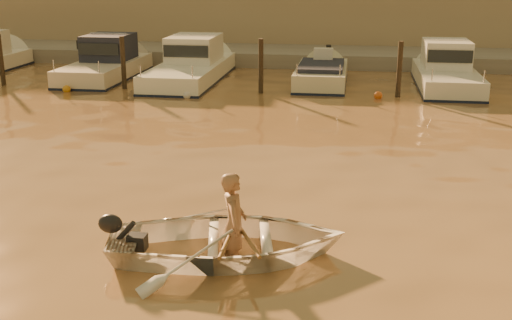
% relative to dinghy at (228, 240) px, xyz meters
% --- Properties ---
extents(ground_plane, '(160.00, 160.00, 0.00)m').
position_rel_dinghy_xyz_m(ground_plane, '(-1.30, 0.03, -0.28)').
color(ground_plane, '#98683C').
rests_on(ground_plane, ground).
extents(dinghy, '(4.35, 3.49, 0.80)m').
position_rel_dinghy_xyz_m(dinghy, '(0.00, 0.00, 0.00)').
color(dinghy, white).
rests_on(dinghy, ground_plane).
extents(person, '(0.54, 0.71, 1.75)m').
position_rel_dinghy_xyz_m(person, '(0.10, 0.02, 0.29)').
color(person, '#94684A').
rests_on(person, dinghy).
extents(outboard_motor, '(0.96, 0.57, 0.70)m').
position_rel_dinghy_xyz_m(outboard_motor, '(-1.47, -0.30, -0.00)').
color(outboard_motor, black).
rests_on(outboard_motor, dinghy).
extents(oar_port, '(0.89, 1.95, 0.13)m').
position_rel_dinghy_xyz_m(oar_port, '(0.25, 0.05, 0.14)').
color(oar_port, olive).
rests_on(oar_port, dinghy).
extents(oar_starboard, '(0.11, 2.10, 0.13)m').
position_rel_dinghy_xyz_m(oar_starboard, '(0.05, 0.01, 0.14)').
color(oar_starboard, brown).
rests_on(oar_starboard, dinghy).
extents(moored_boat_1, '(2.24, 6.68, 1.75)m').
position_rel_dinghy_xyz_m(moored_boat_1, '(-8.43, 16.03, 0.34)').
color(moored_boat_1, beige).
rests_on(moored_boat_1, ground_plane).
extents(moored_boat_2, '(2.40, 7.99, 1.75)m').
position_rel_dinghy_xyz_m(moored_boat_2, '(-4.74, 16.03, 0.34)').
color(moored_boat_2, white).
rests_on(moored_boat_2, ground_plane).
extents(moored_boat_3, '(1.94, 5.65, 0.95)m').
position_rel_dinghy_xyz_m(moored_boat_3, '(0.62, 16.03, -0.06)').
color(moored_boat_3, beige).
rests_on(moored_boat_3, ground_plane).
extents(moored_boat_4, '(2.16, 6.69, 1.75)m').
position_rel_dinghy_xyz_m(moored_boat_4, '(5.44, 16.03, 0.34)').
color(moored_boat_4, silver).
rests_on(moored_boat_4, ground_plane).
extents(piling_0, '(0.18, 0.18, 2.20)m').
position_rel_dinghy_xyz_m(piling_0, '(-11.80, 13.83, 0.62)').
color(piling_0, '#2D2319').
rests_on(piling_0, ground_plane).
extents(piling_1, '(0.18, 0.18, 2.20)m').
position_rel_dinghy_xyz_m(piling_1, '(-6.80, 13.83, 0.62)').
color(piling_1, '#2D2319').
rests_on(piling_1, ground_plane).
extents(piling_2, '(0.18, 0.18, 2.20)m').
position_rel_dinghy_xyz_m(piling_2, '(-1.50, 13.83, 0.62)').
color(piling_2, '#2D2319').
rests_on(piling_2, ground_plane).
extents(piling_3, '(0.18, 0.18, 2.20)m').
position_rel_dinghy_xyz_m(piling_3, '(3.50, 13.83, 0.62)').
color(piling_3, '#2D2319').
rests_on(piling_3, ground_plane).
extents(fender_b, '(0.30, 0.30, 0.30)m').
position_rel_dinghy_xyz_m(fender_b, '(-8.74, 12.91, -0.18)').
color(fender_b, orange).
rests_on(fender_b, ground_plane).
extents(fender_c, '(0.30, 0.30, 0.30)m').
position_rel_dinghy_xyz_m(fender_c, '(-3.96, 12.49, -0.18)').
color(fender_c, silver).
rests_on(fender_c, ground_plane).
extents(fender_d, '(0.30, 0.30, 0.30)m').
position_rel_dinghy_xyz_m(fender_d, '(2.80, 13.49, -0.18)').
color(fender_d, '#D15718').
rests_on(fender_d, ground_plane).
extents(fender_e, '(0.30, 0.30, 0.30)m').
position_rel_dinghy_xyz_m(fender_e, '(5.56, 13.58, -0.18)').
color(fender_e, white).
rests_on(fender_e, ground_plane).
extents(quay, '(52.00, 4.00, 1.00)m').
position_rel_dinghy_xyz_m(quay, '(-1.30, 21.53, -0.13)').
color(quay, gray).
rests_on(quay, ground_plane).
extents(waterfront_building, '(46.00, 7.00, 4.80)m').
position_rel_dinghy_xyz_m(waterfront_building, '(-1.30, 27.03, 2.12)').
color(waterfront_building, '#9E8466').
rests_on(waterfront_building, quay).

